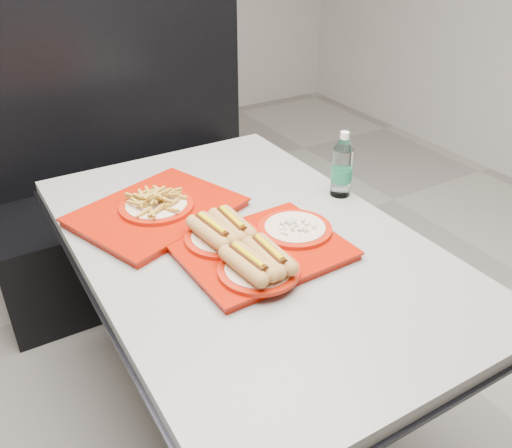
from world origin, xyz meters
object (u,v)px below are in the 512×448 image
diner_table (247,284)px  booth_bench (132,195)px  tray_near (256,246)px  tray_far (157,208)px  water_bottle (342,168)px

diner_table → booth_bench: bearing=90.0°
tray_near → diner_table: bearing=76.2°
tray_far → water_bottle: (0.58, -0.18, 0.07)m
diner_table → booth_bench: booth_bench is taller
tray_far → water_bottle: water_bottle is taller
tray_far → tray_near: bearing=-67.2°
water_bottle → tray_near: bearing=-157.9°
booth_bench → tray_near: 1.25m
booth_bench → tray_near: size_ratio=2.94×
diner_table → booth_bench: 1.11m
tray_far → water_bottle: 0.61m
tray_far → water_bottle: bearing=-17.1°
diner_table → tray_near: 0.22m
diner_table → tray_far: bearing=123.4°
diner_table → water_bottle: (0.41, 0.08, 0.26)m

